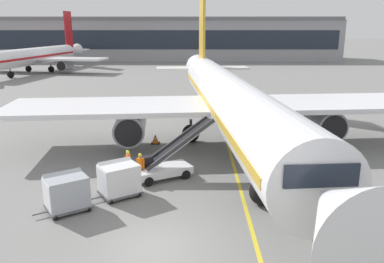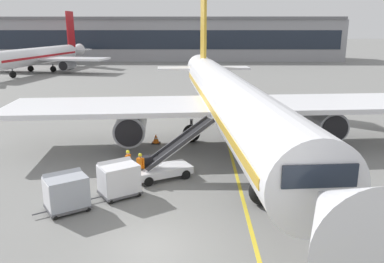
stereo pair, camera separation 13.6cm
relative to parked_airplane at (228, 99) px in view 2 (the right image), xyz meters
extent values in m
plane|color=slate|center=(-4.22, -14.85, -3.55)|extent=(600.00, 600.00, 0.00)
cylinder|color=white|center=(0.07, -0.79, 0.09)|extent=(6.71, 33.26, 3.60)
cube|color=gold|center=(0.07, -0.79, 0.09)|extent=(6.62, 31.95, 0.43)
cone|color=white|center=(1.81, -19.04, 0.09)|extent=(3.74, 3.90, 3.42)
cone|color=white|center=(-1.76, 18.54, 0.36)|extent=(3.59, 6.02, 3.06)
cube|color=white|center=(-8.54, -0.78, -0.45)|extent=(16.26, 8.07, 0.36)
cylinder|color=#93969E|center=(-7.21, -1.31, -1.75)|extent=(2.63, 4.49, 2.23)
cylinder|color=black|center=(-7.00, -3.50, -1.75)|extent=(1.90, 0.30, 1.90)
cube|color=white|center=(8.53, 0.85, -0.45)|extent=(16.26, 8.07, 0.36)
cylinder|color=#93969E|center=(7.32, 0.07, -1.75)|extent=(2.63, 4.49, 2.23)
cylinder|color=black|center=(7.53, -2.12, -1.75)|extent=(1.90, 0.30, 1.90)
cube|color=gold|center=(-1.62, 17.11, 5.77)|extent=(0.65, 3.98, 9.92)
cube|color=white|center=(-1.60, 16.82, 0.63)|extent=(10.88, 3.64, 0.20)
cube|color=#1E2633|center=(1.57, -16.53, 0.63)|extent=(2.66, 1.85, 0.79)
cylinder|color=#47474C|center=(1.01, -10.67, -2.28)|extent=(0.22, 0.22, 1.14)
sphere|color=black|center=(1.01, -10.67, -2.85)|extent=(1.40, 1.40, 1.40)
cylinder|color=#47474C|center=(-2.77, 0.60, -2.28)|extent=(0.22, 0.22, 1.14)
sphere|color=black|center=(-2.77, 0.60, -2.85)|extent=(1.40, 1.40, 1.40)
cylinder|color=#47474C|center=(2.60, 1.11, -2.28)|extent=(0.22, 0.22, 1.14)
sphere|color=black|center=(2.60, 1.11, -2.85)|extent=(1.40, 1.40, 1.40)
cube|color=silver|center=(-4.40, -7.13, -3.05)|extent=(3.75, 3.01, 0.44)
cube|color=black|center=(-5.40, -7.26, -2.48)|extent=(0.79, 0.78, 0.70)
cylinder|color=#333338|center=(-4.80, -6.94, -2.43)|extent=(0.08, 0.08, 0.80)
cube|color=silver|center=(-3.45, -6.63, -1.57)|extent=(4.50, 2.96, 2.68)
cube|color=black|center=(-3.45, -6.63, -1.48)|extent=(4.30, 2.77, 2.52)
cube|color=#333338|center=(-3.24, -7.02, -1.45)|extent=(4.06, 2.19, 2.70)
cube|color=#333338|center=(-3.65, -6.24, -1.45)|extent=(4.06, 2.19, 2.70)
cylinder|color=black|center=(-3.00, -7.23, -3.27)|extent=(0.59, 0.44, 0.56)
cylinder|color=black|center=(-3.70, -5.93, -3.27)|extent=(0.59, 0.44, 0.56)
cylinder|color=black|center=(-5.11, -8.34, -3.27)|extent=(0.59, 0.44, 0.56)
cylinder|color=black|center=(-5.80, -7.04, -3.27)|extent=(0.59, 0.44, 0.56)
cube|color=#515156|center=(-6.50, -9.68, -3.34)|extent=(2.55, 2.45, 0.12)
cylinder|color=#4C4C51|center=(-7.62, -10.44, -3.35)|extent=(0.62, 0.45, 0.07)
cube|color=silver|center=(-6.50, -9.68, -2.53)|extent=(2.41, 2.31, 1.50)
cube|color=silver|center=(-6.73, -9.34, -2.01)|extent=(2.00, 1.72, 0.74)
cube|color=silver|center=(-7.30, -10.22, -2.53)|extent=(0.83, 1.21, 1.38)
sphere|color=black|center=(-7.54, -9.56, -3.40)|extent=(0.30, 0.30, 0.30)
sphere|color=black|center=(-6.78, -10.69, -3.40)|extent=(0.30, 0.30, 0.30)
sphere|color=black|center=(-6.22, -8.67, -3.40)|extent=(0.30, 0.30, 0.30)
sphere|color=black|center=(-5.45, -9.79, -3.40)|extent=(0.30, 0.30, 0.30)
cube|color=#515156|center=(-8.75, -11.43, -3.34)|extent=(2.55, 2.45, 0.12)
cylinder|color=#4C4C51|center=(-9.87, -12.18, -3.35)|extent=(0.62, 0.45, 0.07)
cube|color=#9EA3AD|center=(-8.75, -11.43, -2.53)|extent=(2.41, 2.31, 1.50)
cube|color=#9EA3AD|center=(-8.98, -11.08, -2.01)|extent=(2.00, 1.72, 0.74)
cube|color=silver|center=(-9.55, -11.97, -2.53)|extent=(0.83, 1.21, 1.38)
sphere|color=black|center=(-9.80, -11.31, -3.40)|extent=(0.30, 0.30, 0.30)
sphere|color=black|center=(-9.03, -12.44, -3.40)|extent=(0.30, 0.30, 0.30)
sphere|color=black|center=(-8.47, -10.41, -3.40)|extent=(0.30, 0.30, 0.30)
sphere|color=black|center=(-7.71, -11.54, -3.40)|extent=(0.30, 0.30, 0.30)
cylinder|color=black|center=(-7.44, -9.69, -3.12)|extent=(0.15, 0.15, 0.86)
cylinder|color=black|center=(-7.44, -9.51, -3.12)|extent=(0.15, 0.15, 0.86)
cube|color=orange|center=(-7.44, -9.60, -2.40)|extent=(0.24, 0.38, 0.58)
cube|color=white|center=(-7.56, -9.60, -2.40)|extent=(0.01, 0.34, 0.08)
sphere|color=beige|center=(-7.44, -9.60, -1.99)|extent=(0.21, 0.21, 0.21)
sphere|color=yellow|center=(-7.44, -9.60, -1.92)|extent=(0.23, 0.23, 0.23)
cylinder|color=orange|center=(-7.44, -9.84, -2.45)|extent=(0.09, 0.09, 0.56)
cylinder|color=orange|center=(-7.44, -9.36, -2.45)|extent=(0.09, 0.09, 0.56)
cylinder|color=#514C42|center=(-6.44, -6.96, -3.12)|extent=(0.15, 0.15, 0.86)
cylinder|color=#514C42|center=(-6.47, -7.14, -3.12)|extent=(0.15, 0.15, 0.86)
cube|color=orange|center=(-6.45, -7.05, -2.40)|extent=(0.30, 0.41, 0.58)
cube|color=white|center=(-6.33, -7.07, -2.40)|extent=(0.07, 0.34, 0.08)
sphere|color=beige|center=(-6.45, -7.05, -1.99)|extent=(0.21, 0.21, 0.21)
sphere|color=yellow|center=(-6.45, -7.05, -1.92)|extent=(0.23, 0.23, 0.23)
cylinder|color=orange|center=(-6.41, -6.81, -2.45)|extent=(0.09, 0.09, 0.56)
cylinder|color=orange|center=(-6.49, -7.28, -2.45)|extent=(0.09, 0.09, 0.56)
cylinder|color=#514C42|center=(-5.71, -7.59, -3.12)|extent=(0.15, 0.15, 0.86)
cylinder|color=#514C42|center=(-5.55, -7.68, -3.12)|extent=(0.15, 0.15, 0.86)
cube|color=orange|center=(-5.63, -7.63, -2.40)|extent=(0.45, 0.40, 0.58)
cube|color=white|center=(-5.57, -7.52, -2.40)|extent=(0.30, 0.18, 0.08)
sphere|color=#9E7051|center=(-5.63, -7.63, -1.99)|extent=(0.21, 0.21, 0.21)
sphere|color=yellow|center=(-5.63, -7.63, -1.92)|extent=(0.23, 0.23, 0.23)
cylinder|color=orange|center=(-5.84, -7.51, -2.45)|extent=(0.09, 0.09, 0.56)
cylinder|color=orange|center=(-5.42, -7.75, -2.45)|extent=(0.09, 0.09, 0.56)
cube|color=black|center=(-5.85, -4.86, -3.53)|extent=(0.52, 0.52, 0.05)
cone|color=orange|center=(-5.85, -4.86, -3.23)|extent=(0.42, 0.42, 0.55)
cylinder|color=white|center=(-5.85, -4.86, -3.20)|extent=(0.23, 0.23, 0.07)
cube|color=black|center=(-5.55, 0.16, -3.53)|extent=(0.66, 0.66, 0.05)
cone|color=orange|center=(-5.55, 0.16, -3.16)|extent=(0.53, 0.53, 0.70)
cylinder|color=white|center=(-5.55, 0.16, -3.12)|extent=(0.29, 0.29, 0.08)
cube|color=yellow|center=(0.12, -0.79, -3.55)|extent=(0.20, 110.00, 0.01)
cube|color=#939399|center=(-15.81, 83.20, 1.80)|extent=(104.36, 17.62, 10.71)
cube|color=#1E2633|center=(-15.81, 74.34, 2.07)|extent=(101.23, 0.10, 4.82)
cube|color=slate|center=(-15.81, 81.44, 7.50)|extent=(103.32, 14.97, 0.70)
cylinder|color=white|center=(-34.12, 48.75, -0.29)|extent=(7.49, 28.24, 3.30)
cube|color=red|center=(-34.12, 48.75, -0.29)|extent=(7.35, 27.14, 0.40)
cone|color=white|center=(-31.61, 65.23, -0.04)|extent=(3.57, 5.64, 2.81)
cube|color=white|center=(-41.26, 50.54, -0.78)|extent=(14.02, 7.55, 0.36)
cylinder|color=#93969E|center=(-40.34, 49.83, -1.99)|extent=(2.57, 3.92, 2.05)
cylinder|color=black|center=(-40.63, 47.98, -1.99)|extent=(1.74, 0.38, 1.74)
cube|color=white|center=(-26.77, 48.34, -0.78)|extent=(14.02, 7.55, 0.36)
cylinder|color=#93969E|center=(-27.86, 47.93, -1.99)|extent=(2.57, 3.92, 2.05)
cylinder|color=black|center=(-28.14, 46.08, -1.99)|extent=(1.74, 0.38, 1.74)
cube|color=red|center=(-31.81, 63.92, 4.58)|extent=(0.78, 3.37, 8.42)
cube|color=white|center=(-31.85, 63.66, 0.21)|extent=(9.30, 3.58, 0.20)
cylinder|color=#47474C|center=(-35.39, 40.42, -2.44)|extent=(0.22, 0.22, 1.00)
sphere|color=black|center=(-35.39, 40.42, -2.94)|extent=(1.23, 1.23, 1.23)
cylinder|color=#47474C|center=(-36.36, 50.51, -2.44)|extent=(0.22, 0.22, 1.00)
sphere|color=black|center=(-36.36, 50.51, -2.94)|extent=(1.23, 1.23, 1.23)
cylinder|color=#47474C|center=(-31.46, 49.76, -2.44)|extent=(0.22, 0.22, 1.00)
sphere|color=black|center=(-31.46, 49.76, -2.94)|extent=(1.23, 1.23, 1.23)
camera|label=1|loc=(-2.47, -29.07, 5.28)|focal=36.41mm
camera|label=2|loc=(-2.33, -29.07, 5.28)|focal=36.41mm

